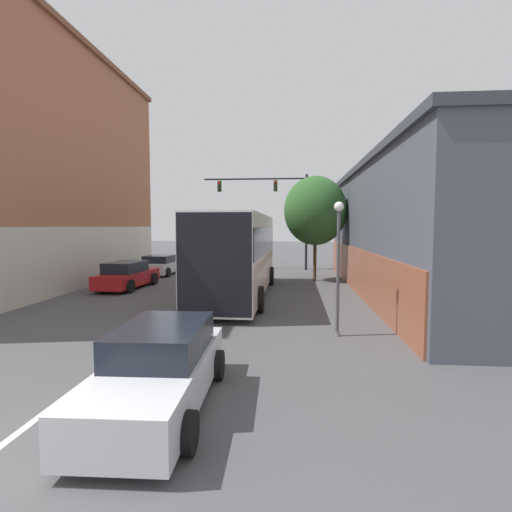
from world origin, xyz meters
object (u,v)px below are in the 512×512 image
at_px(bus, 239,251).
at_px(parked_car_left_mid, 127,276).
at_px(hatchback_foreground, 160,369).
at_px(street_lamp, 338,264).
at_px(traffic_signal_gantry, 277,202).
at_px(parked_car_left_near, 160,265).
at_px(street_tree_near, 315,211).

relative_size(bus, parked_car_left_mid, 2.50).
relative_size(hatchback_foreground, street_lamp, 1.14).
bearing_deg(bus, parked_car_left_mid, 75.23).
relative_size(hatchback_foreground, traffic_signal_gantry, 0.59).
xyz_separation_m(parked_car_left_near, street_tree_near, (10.13, -2.24, 3.51)).
bearing_deg(bus, street_tree_near, -34.88).
height_order(bus, parked_car_left_near, bus).
distance_m(bus, traffic_signal_gantry, 11.82).
relative_size(traffic_signal_gantry, street_tree_near, 1.25).
height_order(parked_car_left_mid, street_tree_near, street_tree_near).
height_order(hatchback_foreground, street_tree_near, street_tree_near).
xyz_separation_m(bus, street_tree_near, (3.84, 5.39, 2.04)).
relative_size(parked_car_left_near, street_tree_near, 0.63).
relative_size(parked_car_left_near, street_lamp, 0.98).
relative_size(bus, street_lamp, 2.93).
distance_m(street_lamp, street_tree_near, 12.13).
distance_m(hatchback_foreground, parked_car_left_near, 20.19).
bearing_deg(traffic_signal_gantry, street_lamp, -82.41).
bearing_deg(street_tree_near, parked_car_left_mid, -159.41).
bearing_deg(street_tree_near, bus, -125.44).
height_order(hatchback_foreground, traffic_signal_gantry, traffic_signal_gantry).
height_order(bus, street_tree_near, street_tree_near).
xyz_separation_m(bus, parked_car_left_mid, (-6.08, 1.67, -1.43)).
height_order(parked_car_left_mid, street_lamp, street_lamp).
distance_m(hatchback_foreground, street_tree_near, 17.68).
xyz_separation_m(parked_car_left_near, street_lamp, (10.07, -14.20, 1.52)).
relative_size(bus, hatchback_foreground, 2.56).
bearing_deg(hatchback_foreground, parked_car_left_near, 16.86).
bearing_deg(hatchback_foreground, traffic_signal_gantry, -4.80).
distance_m(parked_car_left_near, street_tree_near, 10.95).
relative_size(parked_car_left_mid, traffic_signal_gantry, 0.60).
height_order(parked_car_left_near, street_tree_near, street_tree_near).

